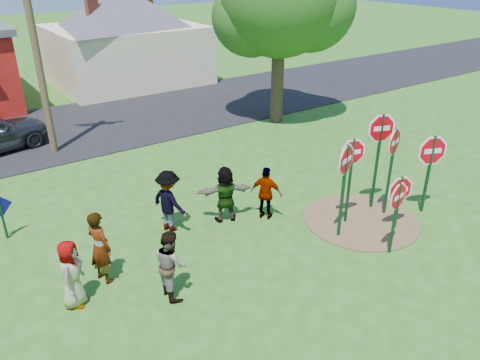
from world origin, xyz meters
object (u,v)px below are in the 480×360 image
at_px(person_a, 71,274).
at_px(person_b, 100,247).
at_px(stop_sign_c, 380,140).
at_px(leafy_tree, 283,1).
at_px(stop_sign_b, 352,160).
at_px(stop_sign_d, 393,150).
at_px(stop_sign_a, 397,203).
at_px(utility_pole, 33,34).

relative_size(person_a, person_b, 0.87).
height_order(stop_sign_c, leafy_tree, leafy_tree).
bearing_deg(person_a, stop_sign_c, -59.79).
xyz_separation_m(stop_sign_b, person_a, (-7.27, 0.90, -1.12)).
bearing_deg(stop_sign_b, person_a, -170.24).
xyz_separation_m(stop_sign_b, stop_sign_d, (1.28, -0.30, 0.09)).
xyz_separation_m(stop_sign_a, person_a, (-7.09, 2.58, -0.64)).
bearing_deg(stop_sign_d, person_b, 151.66).
bearing_deg(stop_sign_a, utility_pole, 105.47).
xyz_separation_m(stop_sign_a, stop_sign_d, (1.46, 1.38, 0.57)).
xyz_separation_m(stop_sign_b, stop_sign_c, (1.26, 0.16, 0.25)).
distance_m(person_b, utility_pole, 9.35).
bearing_deg(person_a, person_b, -24.82).
height_order(stop_sign_d, person_b, stop_sign_d).
bearing_deg(leafy_tree, person_a, -147.74).
xyz_separation_m(person_a, utility_pole, (1.99, 9.06, 3.57)).
height_order(stop_sign_d, leafy_tree, leafy_tree).
relative_size(person_a, leafy_tree, 0.20).
bearing_deg(stop_sign_c, person_a, -164.70).
relative_size(stop_sign_a, utility_pole, 0.25).
height_order(stop_sign_a, person_b, stop_sign_a).
height_order(stop_sign_c, person_b, stop_sign_c).
bearing_deg(leafy_tree, person_b, -147.58).
height_order(stop_sign_b, stop_sign_d, stop_sign_d).
xyz_separation_m(utility_pole, leafy_tree, (9.42, -1.86, 0.73)).
bearing_deg(stop_sign_d, utility_pole, 106.28).
distance_m(stop_sign_b, utility_pole, 11.54).
bearing_deg(stop_sign_a, leafy_tree, 58.00).
height_order(stop_sign_c, person_a, stop_sign_c).
bearing_deg(leafy_tree, stop_sign_d, -108.80).
bearing_deg(stop_sign_c, utility_pole, 143.92).
relative_size(stop_sign_c, utility_pole, 0.37).
distance_m(stop_sign_d, utility_pole, 12.41).
bearing_deg(person_a, stop_sign_d, -62.88).
distance_m(stop_sign_a, person_b, 7.01).
height_order(stop_sign_b, leafy_tree, leafy_tree).
height_order(stop_sign_b, person_a, stop_sign_b).
distance_m(stop_sign_c, utility_pole, 11.98).
height_order(stop_sign_c, utility_pole, utility_pole).
bearing_deg(utility_pole, stop_sign_b, -62.06).
xyz_separation_m(stop_sign_b, leafy_tree, (4.14, 8.09, 3.18)).
bearing_deg(utility_pole, leafy_tree, -11.19).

